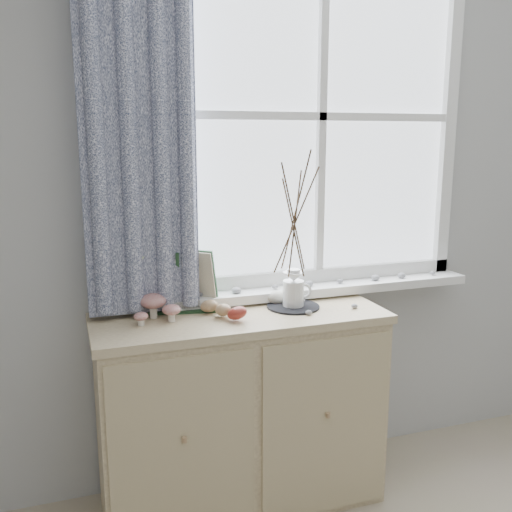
{
  "coord_description": "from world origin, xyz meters",
  "views": [
    {
      "loc": [
        -0.81,
        -0.38,
        1.56
      ],
      "look_at": [
        -0.1,
        1.7,
        1.1
      ],
      "focal_mm": 40.0,
      "sensor_mm": 36.0,
      "label": 1
    }
  ],
  "objects_px": {
    "sideboard": "(241,410)",
    "botanical_book": "(179,282)",
    "twig_pitcher": "(294,217)",
    "toadstool_cluster": "(156,305)"
  },
  "relations": [
    {
      "from": "sideboard",
      "to": "botanical_book",
      "type": "height_order",
      "value": "botanical_book"
    },
    {
      "from": "sideboard",
      "to": "twig_pitcher",
      "type": "bearing_deg",
      "value": 5.49
    },
    {
      "from": "sideboard",
      "to": "toadstool_cluster",
      "type": "bearing_deg",
      "value": 172.05
    },
    {
      "from": "botanical_book",
      "to": "twig_pitcher",
      "type": "bearing_deg",
      "value": 1.24
    },
    {
      "from": "toadstool_cluster",
      "to": "sideboard",
      "type": "bearing_deg",
      "value": -7.95
    },
    {
      "from": "toadstool_cluster",
      "to": "twig_pitcher",
      "type": "height_order",
      "value": "twig_pitcher"
    },
    {
      "from": "sideboard",
      "to": "toadstool_cluster",
      "type": "xyz_separation_m",
      "value": [
        -0.34,
        0.05,
        0.48
      ]
    },
    {
      "from": "toadstool_cluster",
      "to": "twig_pitcher",
      "type": "relative_size",
      "value": 0.28
    },
    {
      "from": "botanical_book",
      "to": "toadstool_cluster",
      "type": "xyz_separation_m",
      "value": [
        -0.1,
        -0.05,
        -0.07
      ]
    },
    {
      "from": "botanical_book",
      "to": "toadstool_cluster",
      "type": "bearing_deg",
      "value": -141.51
    }
  ]
}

